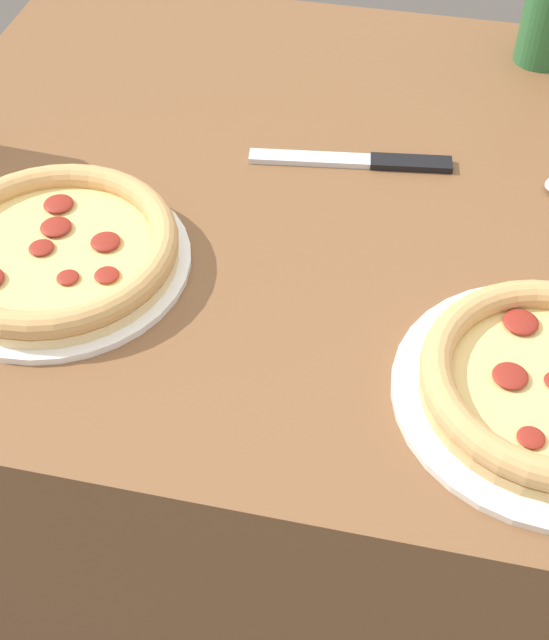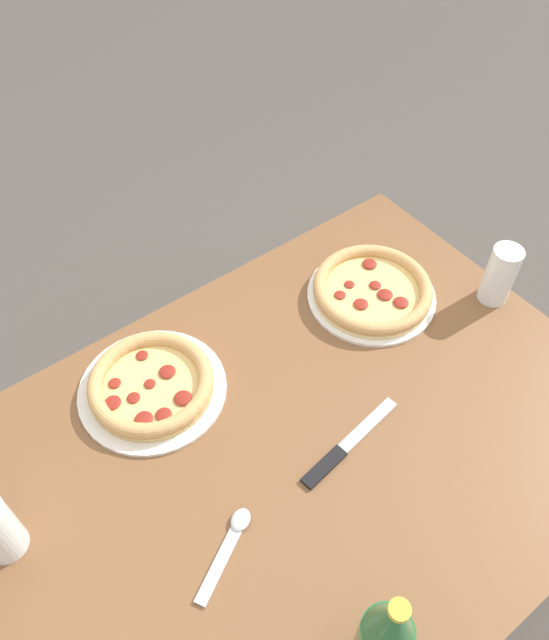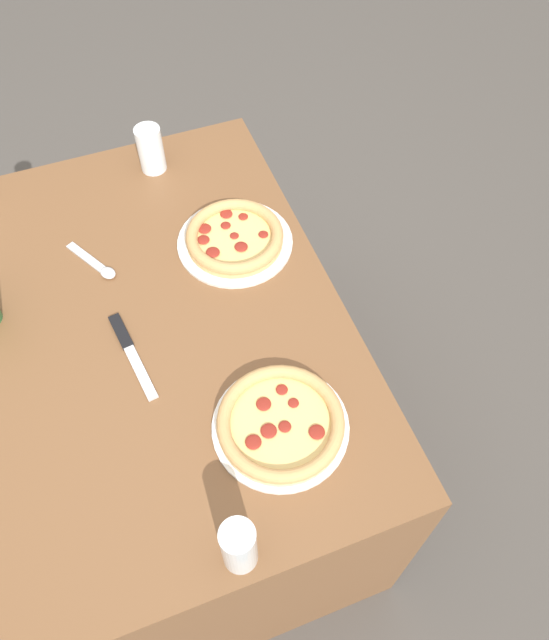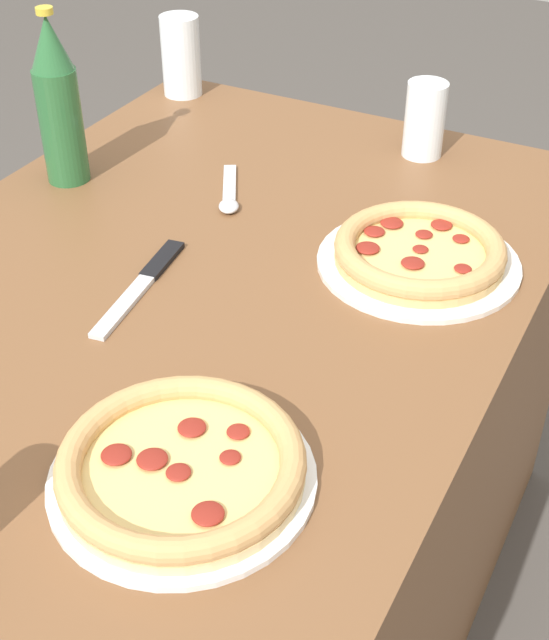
% 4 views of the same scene
% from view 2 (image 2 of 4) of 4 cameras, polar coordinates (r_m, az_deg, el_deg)
% --- Properties ---
extents(ground_plane, '(8.00, 8.00, 0.00)m').
position_cam_2_polar(ground_plane, '(1.83, 1.53, -22.44)').
color(ground_plane, '#4C4742').
extents(table, '(1.21, 0.86, 0.74)m').
position_cam_2_polar(table, '(1.48, 1.84, -18.16)').
color(table, brown).
rests_on(table, ground_plane).
extents(pizza_pepperoni, '(0.28, 0.28, 0.04)m').
position_cam_2_polar(pizza_pepperoni, '(1.21, -11.19, -5.84)').
color(pizza_pepperoni, silver).
rests_on(pizza_pepperoni, table).
extents(pizza_margherita, '(0.28, 0.28, 0.04)m').
position_cam_2_polar(pizza_margherita, '(1.35, 8.92, 2.68)').
color(pizza_margherita, white).
rests_on(pizza_margherita, table).
extents(glass_water, '(0.06, 0.06, 0.14)m').
position_cam_2_polar(glass_water, '(1.39, 19.83, 3.68)').
color(glass_water, white).
rests_on(glass_water, table).
extents(knife, '(0.24, 0.06, 0.01)m').
position_cam_2_polar(knife, '(1.14, 6.60, -11.34)').
color(knife, black).
rests_on(knife, table).
extents(spoon, '(0.16, 0.10, 0.01)m').
position_cam_2_polar(spoon, '(1.07, -4.00, -19.43)').
color(spoon, silver).
rests_on(spoon, table).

